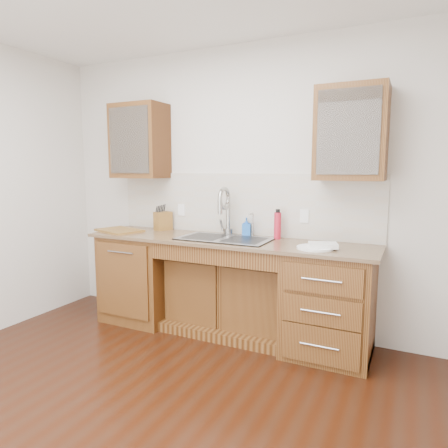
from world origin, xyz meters
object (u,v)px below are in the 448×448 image
at_px(water_bottle, 278,226).
at_px(knife_block, 163,221).
at_px(cutting_board, 119,230).
at_px(plate, 315,248).
at_px(soap_bottle, 246,227).

height_order(water_bottle, knife_block, water_bottle).
bearing_deg(cutting_board, plate, -0.90).
distance_m(plate, knife_block, 1.69).
height_order(soap_bottle, plate, soap_bottle).
bearing_deg(soap_bottle, plate, -43.30).
xyz_separation_m(water_bottle, plate, (0.41, -0.30, -0.11)).
distance_m(soap_bottle, knife_block, 0.92).
xyz_separation_m(water_bottle, knife_block, (-1.25, 0.00, -0.03)).
bearing_deg(knife_block, soap_bottle, 26.65).
relative_size(soap_bottle, plate, 0.59).
relative_size(water_bottle, plate, 0.83).
relative_size(plate, knife_block, 1.54).
relative_size(plate, cutting_board, 0.65).
height_order(water_bottle, cutting_board, water_bottle).
relative_size(soap_bottle, knife_block, 0.91).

